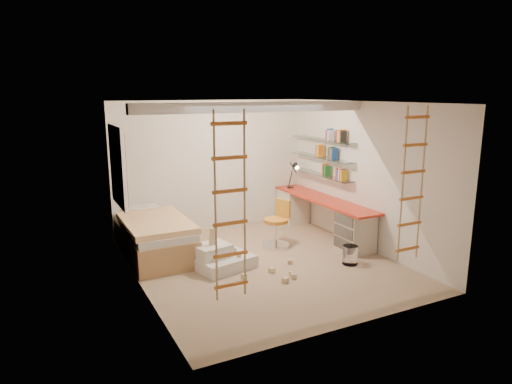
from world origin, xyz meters
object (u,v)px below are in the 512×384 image
desk (322,215)px  bed (155,237)px  play_platform (220,259)px  swivel_chair (277,230)px

desk → bed: bearing=173.5°
bed → play_platform: bed is taller
bed → play_platform: size_ratio=1.98×
swivel_chair → play_platform: size_ratio=0.84×
desk → play_platform: size_ratio=2.77×
desk → swivel_chair: bearing=-170.2°
play_platform → bed: bearing=126.7°
bed → play_platform: 1.32m
bed → swivel_chair: bearing=-14.9°
bed → play_platform: bearing=-53.3°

